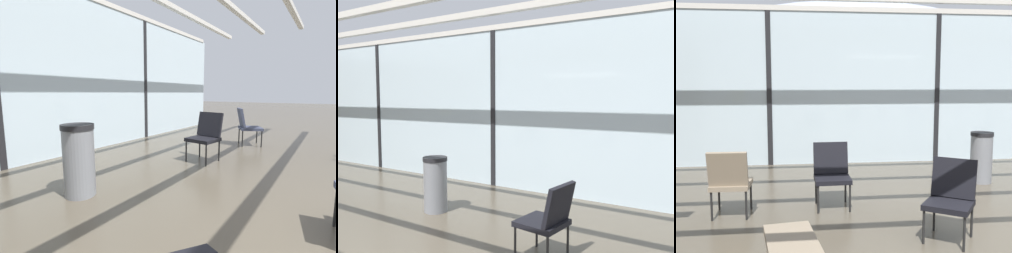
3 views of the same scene
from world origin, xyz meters
The scene contains 6 objects.
glass_curtain_wall centered at (0.00, 5.20, 1.55)m, with size 14.00×0.08×3.10m, color silver.
window_mullion_0 centered at (-3.50, 5.20, 1.55)m, with size 0.10×0.12×3.10m, color black.
window_mullion_1 centered at (0.00, 5.20, 1.55)m, with size 0.10×0.12×3.10m, color black.
parked_airplane centered at (-1.33, 9.53, 2.08)m, with size 12.62×4.16×4.16m.
lounge_chair_3 centered at (2.35, 2.77, 0.49)m, with size 0.58×0.54×0.87m.
trash_bin centered at (0.14, 3.34, 0.43)m, with size 0.38×0.38×0.86m.
Camera 2 is at (3.91, -0.60, 1.78)m, focal length 37.22 mm.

